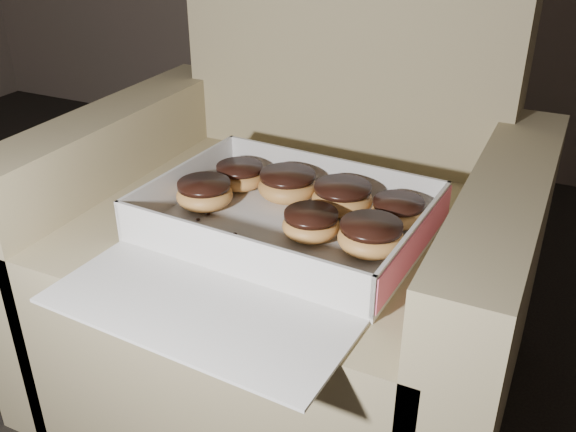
# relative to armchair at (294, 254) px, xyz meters

# --- Properties ---
(armchair) EXTENTS (0.82, 0.69, 0.86)m
(armchair) POSITION_rel_armchair_xyz_m (0.00, 0.00, 0.00)
(armchair) COLOR #92835D
(armchair) RESTS_ON floor
(bakery_box) EXTENTS (0.45, 0.52, 0.07)m
(bakery_box) POSITION_rel_armchair_xyz_m (0.04, -0.15, 0.13)
(bakery_box) COLOR silver
(bakery_box) RESTS_ON armchair
(donut_a) EXTENTS (0.10, 0.10, 0.05)m
(donut_a) POSITION_rel_armchair_xyz_m (-0.00, -0.02, 0.15)
(donut_a) COLOR #D28A49
(donut_a) RESTS_ON bakery_box
(donut_b) EXTENTS (0.09, 0.09, 0.04)m
(donut_b) POSITION_rel_armchair_xyz_m (0.19, -0.03, 0.15)
(donut_b) COLOR #D28A49
(donut_b) RESTS_ON bakery_box
(donut_c) EXTENTS (0.10, 0.10, 0.05)m
(donut_c) POSITION_rel_armchair_xyz_m (0.10, -0.02, 0.15)
(donut_c) COLOR #D28A49
(donut_c) RESTS_ON bakery_box
(donut_d) EXTENTS (0.10, 0.10, 0.05)m
(donut_d) POSITION_rel_armchair_xyz_m (-0.12, -0.11, 0.15)
(donut_d) COLOR #D28A49
(donut_d) RESTS_ON bakery_box
(donut_e) EXTENTS (0.09, 0.09, 0.04)m
(donut_e) POSITION_rel_armchair_xyz_m (-0.10, -0.01, 0.15)
(donut_e) COLOR #D28A49
(donut_e) RESTS_ON bakery_box
(donut_f) EXTENTS (0.09, 0.09, 0.04)m
(donut_f) POSITION_rel_armchair_xyz_m (0.09, -0.12, 0.15)
(donut_f) COLOR #D28A49
(donut_f) RESTS_ON bakery_box
(donut_g) EXTENTS (0.10, 0.10, 0.05)m
(donut_g) POSITION_rel_armchair_xyz_m (0.18, -0.13, 0.15)
(donut_g) COLOR #D28A49
(donut_g) RESTS_ON bakery_box
(crumb_a) EXTENTS (0.01, 0.01, 0.00)m
(crumb_a) POSITION_rel_armchair_xyz_m (-0.10, -0.13, 0.12)
(crumb_a) COLOR black
(crumb_a) RESTS_ON bakery_box
(crumb_b) EXTENTS (0.01, 0.01, 0.00)m
(crumb_b) POSITION_rel_armchair_xyz_m (-0.02, -0.17, 0.12)
(crumb_b) COLOR black
(crumb_b) RESTS_ON bakery_box
(crumb_c) EXTENTS (0.01, 0.01, 0.00)m
(crumb_c) POSITION_rel_armchair_xyz_m (0.19, -0.13, 0.12)
(crumb_c) COLOR black
(crumb_c) RESTS_ON bakery_box
(crumb_d) EXTENTS (0.01, 0.01, 0.00)m
(crumb_d) POSITION_rel_armchair_xyz_m (-0.10, -0.15, 0.12)
(crumb_d) COLOR black
(crumb_d) RESTS_ON bakery_box
(crumb_e) EXTENTS (0.01, 0.01, 0.00)m
(crumb_e) POSITION_rel_armchair_xyz_m (-0.13, -0.18, 0.12)
(crumb_e) COLOR black
(crumb_e) RESTS_ON bakery_box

